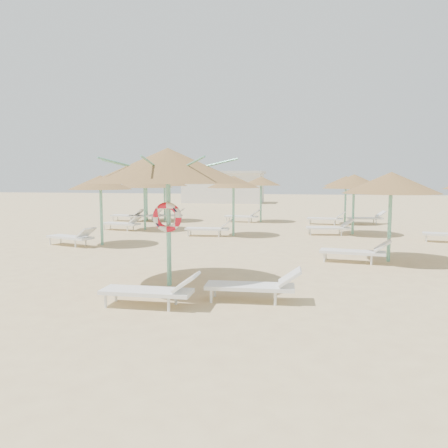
# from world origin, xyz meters

# --- Properties ---
(ground) EXTENTS (120.00, 120.00, 0.00)m
(ground) POSITION_xyz_m (0.00, 0.00, 0.00)
(ground) COLOR #D4B881
(ground) RESTS_ON ground
(main_palapa) EXTENTS (3.60, 3.60, 3.23)m
(main_palapa) POSITION_xyz_m (-0.41, 0.15, 2.81)
(main_palapa) COLOR #6CBC9E
(main_palapa) RESTS_ON ground
(lounger_main_a) EXTENTS (1.95, 0.61, 0.71)m
(lounger_main_a) POSITION_xyz_m (-0.17, -1.59, 0.34)
(lounger_main_a) COLOR white
(lounger_main_a) RESTS_ON ground
(lounger_main_b) EXTENTS (1.99, 0.70, 0.71)m
(lounger_main_b) POSITION_xyz_m (1.77, -0.81, 0.34)
(lounger_main_b) COLOR white
(lounger_main_b) RESTS_ON ground
(palapa_field) EXTENTS (20.41, 14.01, 2.72)m
(palapa_field) POSITION_xyz_m (1.06, 10.38, 2.31)
(palapa_field) COLOR #6CBC9E
(palapa_field) RESTS_ON ground
(service_hut) EXTENTS (8.40, 4.40, 3.25)m
(service_hut) POSITION_xyz_m (-6.00, 35.00, 1.64)
(service_hut) COLOR silver
(service_hut) RESTS_ON ground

